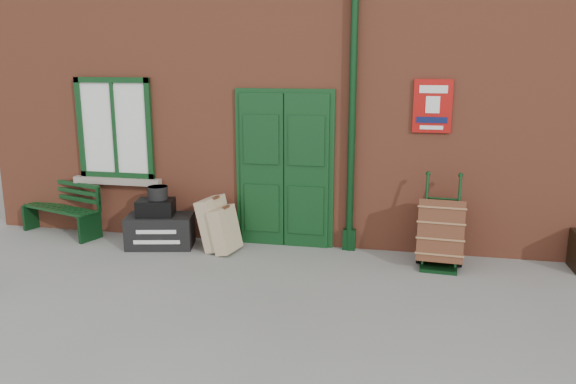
# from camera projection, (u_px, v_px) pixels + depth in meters

# --- Properties ---
(ground) EXTENTS (80.00, 80.00, 0.00)m
(ground) POSITION_uv_depth(u_px,v_px,m) (283.00, 284.00, 6.79)
(ground) COLOR gray
(ground) RESTS_ON ground
(station_building) EXTENTS (10.30, 4.30, 4.36)m
(station_building) POSITION_uv_depth(u_px,v_px,m) (326.00, 89.00, 9.63)
(station_building) COLOR #9A4A31
(station_building) RESTS_ON ground
(bench) EXTENTS (1.42, 0.83, 0.84)m
(bench) POSITION_uv_depth(u_px,v_px,m) (64.00, 207.00, 8.71)
(bench) COLOR #0E3616
(bench) RESTS_ON ground
(houdini_trunk) EXTENTS (1.02, 0.70, 0.47)m
(houdini_trunk) POSITION_uv_depth(u_px,v_px,m) (160.00, 231.00, 8.11)
(houdini_trunk) COLOR black
(houdini_trunk) RESTS_ON ground
(strongbox) EXTENTS (0.58, 0.48, 0.23)m
(strongbox) POSITION_uv_depth(u_px,v_px,m) (156.00, 207.00, 8.04)
(strongbox) COLOR black
(strongbox) RESTS_ON houdini_trunk
(hatbox) EXTENTS (0.33, 0.33, 0.19)m
(hatbox) POSITION_uv_depth(u_px,v_px,m) (158.00, 193.00, 8.01)
(hatbox) COLOR black
(hatbox) RESTS_ON strongbox
(suitcase_back) EXTENTS (0.47, 0.59, 0.76)m
(suitcase_back) POSITION_uv_depth(u_px,v_px,m) (215.00, 223.00, 7.97)
(suitcase_back) COLOR tan
(suitcase_back) RESTS_ON ground
(suitcase_front) EXTENTS (0.41, 0.53, 0.65)m
(suitcase_front) POSITION_uv_depth(u_px,v_px,m) (225.00, 230.00, 7.85)
(suitcase_front) COLOR tan
(suitcase_front) RESTS_ON ground
(porter_trolley) EXTENTS (0.62, 0.66, 1.19)m
(porter_trolley) POSITION_uv_depth(u_px,v_px,m) (441.00, 232.00, 7.27)
(porter_trolley) COLOR black
(porter_trolley) RESTS_ON ground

